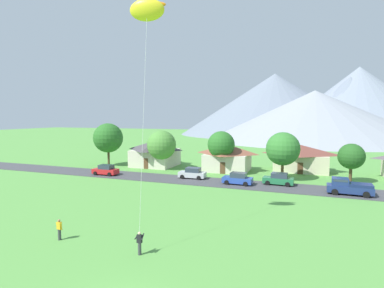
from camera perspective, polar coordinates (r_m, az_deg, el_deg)
name	(u,v)px	position (r m, az deg, el deg)	size (l,w,h in m)	color
road_strip	(239,184)	(44.01, 8.88, -7.54)	(160.00, 6.01, 0.08)	#424247
mountain_east_ridge	(314,115)	(134.82, 22.23, 5.08)	(87.29, 87.29, 20.48)	#8E939E
mountain_central_ridge	(349,106)	(183.11, 27.69, 6.44)	(71.70, 71.70, 30.88)	slate
mountain_far_west_ridge	(274,104)	(172.40, 15.40, 7.33)	(102.77, 102.77, 33.10)	slate
mountain_west_ridge	(358,101)	(190.38, 29.05, 7.23)	(91.54, 91.54, 36.93)	gray
house_leftmost	(301,158)	(56.71, 19.94, -2.46)	(9.74, 6.52, 4.71)	beige
house_left_center	(227,157)	(54.38, 6.74, -2.47)	(8.21, 7.37, 4.76)	beige
house_rightmost	(155,153)	(59.60, -7.00, -1.66)	(8.44, 8.22, 5.02)	beige
tree_near_left	(351,156)	(49.60, 28.03, -2.11)	(3.75, 3.75, 5.82)	#4C3823
tree_left_of_center	(283,149)	(47.61, 16.89, -0.89)	(5.10, 5.10, 7.39)	brown
tree_center	(162,145)	(55.19, -5.81, -0.19)	(5.36, 5.36, 7.22)	brown
tree_right_of_center	(108,138)	(61.34, -15.66, 1.11)	(5.78, 5.78, 8.43)	#4C3823
tree_near_right	(221,145)	(51.82, 5.56, -0.16)	(4.69, 4.69, 7.24)	#4C3823
parked_car_silver_west_end	(192,173)	(47.17, 0.09, -5.59)	(4.26, 2.19, 1.68)	#B7BCC1
parked_car_red_mid_west	(106,170)	(51.98, -16.09, -4.78)	(4.25, 2.18, 1.68)	red
parked_car_green_mid_east	(279,179)	(44.56, 16.13, -6.44)	(4.28, 2.23, 1.68)	#237042
parked_car_blue_east_end	(238,179)	(43.63, 8.69, -6.54)	(4.26, 2.20, 1.68)	#2847A8
pickup_truck_navy_west_side	(348,187)	(42.31, 27.60, -7.19)	(5.29, 2.52, 1.99)	navy
kite_flyer_with_kite	(147,15)	(25.64, -8.55, 23.10)	(2.99, 4.76, 18.91)	#3D3D42
watcher_person	(59,229)	(26.72, -23.91, -14.58)	(0.56, 0.24, 1.68)	#3D3D42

